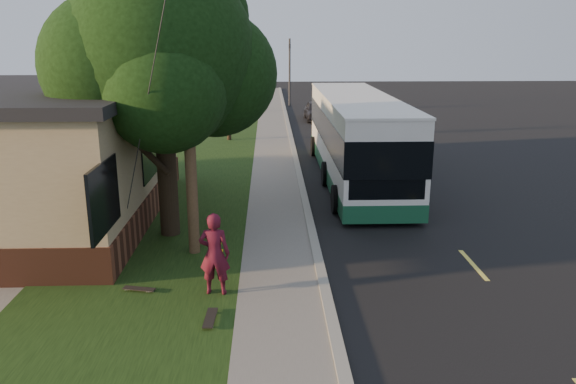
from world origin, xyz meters
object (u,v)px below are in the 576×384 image
Objects in this scene: transit_bus at (356,135)px; skateboard_main at (210,318)px; skateboard_spare at (139,289)px; bare_tree_far at (246,86)px; traffic_signal at (290,68)px; leafy_tree at (162,57)px; bare_tree_near at (228,103)px; distant_car at (317,111)px; utility_pole at (186,81)px; fire_hydrant at (217,253)px; dumpster at (13,201)px; skateboarder at (215,254)px.

transit_bus is 12.98m from skateboard_main.
transit_bus is at bearing 58.06° from skateboard_spare.
traffic_signal is at bearing 48.81° from bare_tree_far.
leafy_tree is 15.66m from bare_tree_near.
traffic_signal is 1.40× the size of distant_car.
skateboard_spare is at bearing -103.90° from distant_car.
utility_pole is 29.13m from bare_tree_far.
leafy_tree is 9.07× the size of skateboard_main.
distant_car is at bearing 77.77° from utility_pole.
leafy_tree is 27.56m from bare_tree_far.
distant_car is at bearing -39.08° from bare_tree_far.
bare_tree_near is (-0.19, 17.01, -2.48)m from utility_pole.
leafy_tree reaches higher than traffic_signal.
skateboard_main is at bearing -89.13° from bare_tree_far.
fire_hydrant is 5.65m from leafy_tree.
bare_tree_far is at bearing 87.68° from skateboard_spare.
utility_pole is 33.26m from traffic_signal.
utility_pole is at bearing -124.54° from transit_bus.
bare_tree_near is 20.97m from skateboard_main.
transit_bus reaches higher than skateboard_spare.
bare_tree_near reaches higher than transit_bus.
bare_tree_far is 26.58m from dumpster.
distant_car is (5.39, 24.88, -3.96)m from utility_pole.
distant_car is (-0.19, 16.77, -1.15)m from transit_bus.
bare_tree_far reaches higher than skateboarder.
skateboard_main is 2.29m from skateboard_spare.
skateboard_main is (-3.00, -36.85, -3.03)m from traffic_signal.
transit_bus is 16.21× the size of skateboard_spare.
utility_pole reaches higher than skateboard_spare.
dumpster is (-6.19, 3.27, -4.02)m from utility_pole.
bare_tree_near reaches higher than skateboarder.
dumpster is (-11.77, -4.83, -1.21)m from transit_bus.
skateboard_spare is 0.20× the size of distant_car.
skateboarder is (-4.77, -10.65, -0.79)m from transit_bus.
fire_hydrant is 0.18× the size of bare_tree_far.
skateboarder is 2.22× the size of skateboard_main.
utility_pole is 2.32× the size of distant_car.
distant_car is at bearing 61.79° from dumpster.
transit_bus is at bearing -109.08° from skateboarder.
skateboard_spare is 28.01m from distant_car.
distant_car is (6.26, 23.22, -4.50)m from leafy_tree.
traffic_signal is 25.00m from transit_bus.
traffic_signal is 2.88× the size of skateboarder.
bare_tree_near is 19.52m from skateboard_spare.
leafy_tree reaches higher than dumpster.
fire_hydrant is at bearing -81.22° from skateboarder.
utility_pole is at bearing -67.32° from skateboarder.
transit_bus is at bearing 45.02° from leafy_tree.
traffic_signal is (3.10, 34.00, 2.73)m from fire_hydrant.
bare_tree_far is at bearing 90.87° from skateboard_main.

